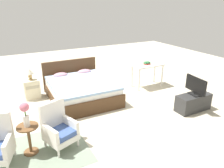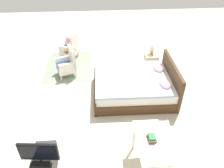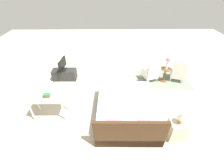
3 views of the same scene
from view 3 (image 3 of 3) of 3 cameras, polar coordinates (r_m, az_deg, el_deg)
name	(u,v)px [view 3 (image 3 of 3)]	position (r m, az deg, el deg)	size (l,w,h in m)	color
ground_plane	(118,96)	(5.51, 2.16, -4.66)	(16.00, 16.00, 0.00)	beige
floor_rug	(162,79)	(6.71, 18.63, 1.74)	(2.10, 1.50, 0.01)	gray
bed	(127,110)	(4.63, 5.56, -9.77)	(1.81, 2.20, 0.96)	#472D19
armchair_by_window_left	(178,72)	(6.67, 23.92, 4.09)	(0.68, 0.68, 0.92)	white
armchair_by_window_right	(151,72)	(6.30, 14.63, 4.27)	(0.69, 0.69, 0.92)	white
side_table	(165,73)	(6.44, 19.49, 3.90)	(0.40, 0.40, 0.59)	brown
flower_vase	(168,62)	(6.19, 20.44, 7.87)	(0.17, 0.17, 0.48)	silver
nightstand	(177,130)	(4.50, 23.40, -15.73)	(0.44, 0.41, 0.58)	beige
table_lamp	(182,117)	(4.14, 25.10, -11.40)	(0.22, 0.22, 0.33)	tan
tv_stand	(65,75)	(6.56, -17.57, 3.47)	(0.96, 0.40, 0.45)	#2D2D2D
tv_flatscreen	(62,65)	(6.33, -18.37, 7.02)	(0.23, 0.70, 0.48)	black
vanity_desk	(47,99)	(4.81, -23.42, -5.34)	(1.04, 0.52, 0.78)	silver
book_stack	(47,95)	(4.69, -23.64, -3.98)	(0.22, 0.17, 0.09)	#AD2823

